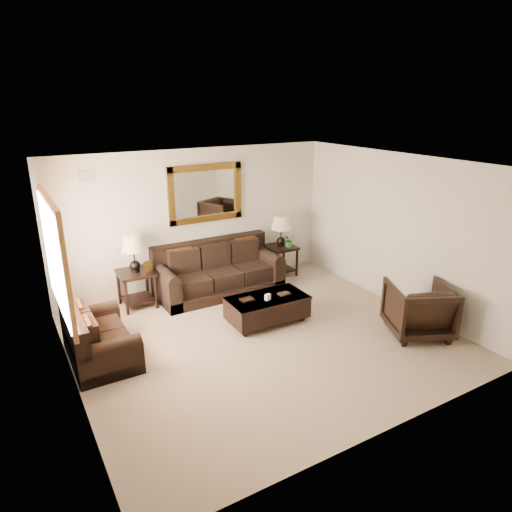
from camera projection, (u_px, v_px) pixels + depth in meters
room at (264, 257)px, 6.70m from camera, size 5.51×5.01×2.71m
window at (56, 257)px, 6.09m from camera, size 0.07×1.96×1.66m
mirror at (206, 193)px, 8.65m from camera, size 1.50×0.06×1.10m
air_vent at (87, 176)px, 7.50m from camera, size 0.25×0.02×0.18m
sofa at (218, 274)px, 8.78m from camera, size 2.37×1.02×0.97m
loveseat at (96, 340)px, 6.49m from camera, size 0.85×1.44×0.81m
end_table_left at (135, 260)px, 7.98m from camera, size 0.61×0.61×1.35m
end_table_right at (281, 237)px, 9.46m from camera, size 0.58×0.58×1.28m
coffee_table at (267, 306)px, 7.59m from camera, size 1.34×0.74×0.56m
armchair at (419, 307)px, 7.14m from camera, size 1.19×1.16×0.94m
potted_plant at (289, 241)px, 9.46m from camera, size 0.31×0.33×0.22m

